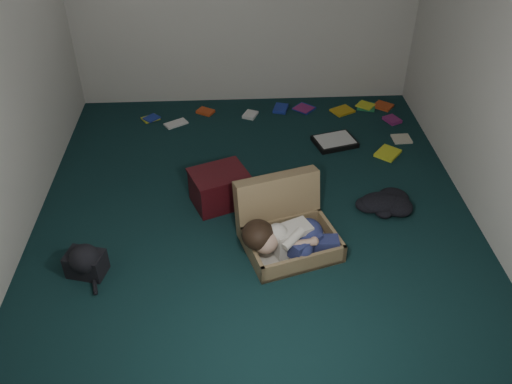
{
  "coord_description": "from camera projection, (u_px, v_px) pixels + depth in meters",
  "views": [
    {
      "loc": [
        -0.2,
        -3.88,
        3.19
      ],
      "look_at": [
        0.0,
        -0.15,
        0.35
      ],
      "focal_mm": 38.0,
      "sensor_mm": 36.0,
      "label": 1
    }
  ],
  "objects": [
    {
      "name": "maroon_bin",
      "position": [
        219.0,
        188.0,
        5.04
      ],
      "size": [
        0.61,
        0.55,
        0.35
      ],
      "rotation": [
        0.0,
        0.0,
        0.38
      ],
      "color": "#410D12",
      "rests_on": "floor"
    },
    {
      "name": "wall_right",
      "position": [
        504.0,
        78.0,
        4.33
      ],
      "size": [
        0.0,
        4.5,
        4.5
      ],
      "primitive_type": "plane",
      "rotation": [
        1.57,
        0.0,
        -1.57
      ],
      "color": "silver",
      "rests_on": "ground"
    },
    {
      "name": "book_scatter",
      "position": [
        303.0,
        118.0,
        6.41
      ],
      "size": [
        3.08,
        1.31,
        0.02
      ],
      "color": "yellow",
      "rests_on": "floor"
    },
    {
      "name": "floor",
      "position": [
        255.0,
        212.0,
        5.03
      ],
      "size": [
        4.5,
        4.5,
        0.0
      ],
      "primitive_type": "plane",
      "color": "#0F2B2C",
      "rests_on": "ground"
    },
    {
      "name": "backpack",
      "position": [
        86.0,
        263.0,
        4.34
      ],
      "size": [
        0.44,
        0.38,
        0.22
      ],
      "primitive_type": null,
      "rotation": [
        0.0,
        0.0,
        -0.27
      ],
      "color": "black",
      "rests_on": "floor"
    },
    {
      "name": "person",
      "position": [
        289.0,
        238.0,
        4.44
      ],
      "size": [
        0.84,
        0.42,
        0.34
      ],
      "rotation": [
        0.0,
        0.0,
        0.29
      ],
      "color": "silver",
      "rests_on": "suitcase"
    },
    {
      "name": "paper_tray",
      "position": [
        335.0,
        141.0,
        5.96
      ],
      "size": [
        0.51,
        0.43,
        0.06
      ],
      "rotation": [
        0.0,
        0.0,
        0.27
      ],
      "color": "black",
      "rests_on": "floor"
    },
    {
      "name": "clothing_pile",
      "position": [
        384.0,
        205.0,
        5.0
      ],
      "size": [
        0.54,
        0.5,
        0.14
      ],
      "primitive_type": null,
      "rotation": [
        0.0,
        0.0,
        0.38
      ],
      "color": "black",
      "rests_on": "floor"
    },
    {
      "name": "suitcase",
      "position": [
        286.0,
        226.0,
        4.62
      ],
      "size": [
        0.93,
        0.91,
        0.55
      ],
      "rotation": [
        0.0,
        0.0,
        0.29
      ],
      "color": "#947951",
      "rests_on": "floor"
    },
    {
      "name": "wall_front",
      "position": [
        281.0,
        305.0,
        2.45
      ],
      "size": [
        4.5,
        0.0,
        4.5
      ],
      "primitive_type": "plane",
      "rotation": [
        -1.57,
        0.0,
        0.0
      ],
      "color": "silver",
      "rests_on": "ground"
    }
  ]
}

